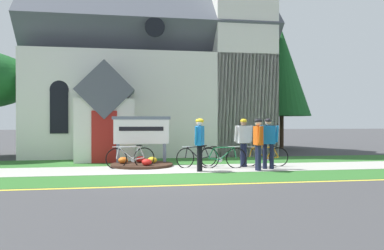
# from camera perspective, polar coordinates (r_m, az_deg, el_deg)

# --- Properties ---
(ground) EXTENTS (140.00, 140.00, 0.00)m
(ground) POSITION_cam_1_polar(r_m,az_deg,el_deg) (15.53, -4.89, -5.64)
(ground) COLOR #3D3D3F
(sidewalk_slab) EXTENTS (32.00, 2.33, 0.01)m
(sidewalk_slab) POSITION_cam_1_polar(r_m,az_deg,el_deg) (13.32, -4.45, -6.64)
(sidewalk_slab) COLOR #A8A59E
(sidewalk_slab) RESTS_ON ground
(grass_verge) EXTENTS (32.00, 2.11, 0.01)m
(grass_verge) POSITION_cam_1_polar(r_m,az_deg,el_deg) (11.13, -3.45, -8.04)
(grass_verge) COLOR #2D6628
(grass_verge) RESTS_ON ground
(church_lawn) EXTENTS (24.00, 2.81, 0.01)m
(church_lawn) POSITION_cam_1_polar(r_m,az_deg,el_deg) (15.87, -5.26, -5.50)
(church_lawn) COLOR #2D6628
(church_lawn) RESTS_ON ground
(curb_paint_stripe) EXTENTS (28.00, 0.16, 0.01)m
(curb_paint_stripe) POSITION_cam_1_polar(r_m,az_deg,el_deg) (9.95, -2.72, -9.06)
(curb_paint_stripe) COLOR yellow
(curb_paint_stripe) RESTS_ON ground
(church_building) EXTENTS (12.31, 10.61, 12.55)m
(church_building) POSITION_cam_1_polar(r_m,az_deg,el_deg) (21.45, -5.21, 8.23)
(church_building) COLOR silver
(church_building) RESTS_ON ground
(church_sign) EXTENTS (2.24, 0.22, 1.86)m
(church_sign) POSITION_cam_1_polar(r_m,az_deg,el_deg) (14.71, -7.61, -1.06)
(church_sign) COLOR slate
(church_sign) RESTS_ON ground
(flower_bed) EXTENTS (2.30, 2.30, 0.34)m
(flower_bed) POSITION_cam_1_polar(r_m,az_deg,el_deg) (14.31, -7.58, -5.83)
(flower_bed) COLOR #382319
(flower_bed) RESTS_ON ground
(bicycle_orange) EXTENTS (1.76, 0.41, 0.79)m
(bicycle_orange) POSITION_cam_1_polar(r_m,az_deg,el_deg) (14.38, 10.78, -4.64)
(bicycle_orange) COLOR black
(bicycle_orange) RESTS_ON ground
(bicycle_black) EXTENTS (1.73, 0.34, 0.85)m
(bicycle_black) POSITION_cam_1_polar(r_m,az_deg,el_deg) (13.71, -9.20, -4.82)
(bicycle_black) COLOR black
(bicycle_black) RESTS_ON ground
(bicycle_white) EXTENTS (1.63, 0.68, 0.81)m
(bicycle_white) POSITION_cam_1_polar(r_m,az_deg,el_deg) (13.93, 0.81, -4.77)
(bicycle_white) COLOR black
(bicycle_white) RESTS_ON ground
(bicycle_blue) EXTENTS (1.73, 0.21, 0.81)m
(bicycle_blue) POSITION_cam_1_polar(r_m,az_deg,el_deg) (13.62, 4.58, -4.87)
(bicycle_blue) COLOR black
(bicycle_blue) RESTS_ON ground
(cyclist_in_green_jersey) EXTENTS (0.63, 0.44, 1.78)m
(cyclist_in_green_jersey) POSITION_cam_1_polar(r_m,az_deg,el_deg) (13.52, 11.38, -2.05)
(cyclist_in_green_jersey) COLOR #191E38
(cyclist_in_green_jersey) RESTS_ON ground
(cyclist_in_orange_jersey) EXTENTS (0.68, 0.33, 1.77)m
(cyclist_in_orange_jersey) POSITION_cam_1_polar(r_m,az_deg,el_deg) (14.00, 7.75, -2.00)
(cyclist_in_orange_jersey) COLOR #191E38
(cyclist_in_orange_jersey) RESTS_ON ground
(cyclist_in_white_jersey) EXTENTS (0.41, 0.66, 1.77)m
(cyclist_in_white_jersey) POSITION_cam_1_polar(r_m,az_deg,el_deg) (12.61, 1.16, -2.27)
(cyclist_in_white_jersey) COLOR black
(cyclist_in_white_jersey) RESTS_ON ground
(cyclist_in_yellow_jersey) EXTENTS (0.28, 0.75, 1.76)m
(cyclist_in_yellow_jersey) POSITION_cam_1_polar(r_m,az_deg,el_deg) (13.00, 9.90, -2.21)
(cyclist_in_yellow_jersey) COLOR #191E38
(cyclist_in_yellow_jersey) RESTS_ON ground
(roadside_conifer) EXTENTS (3.52, 3.52, 7.30)m
(roadside_conifer) POSITION_cam_1_polar(r_m,az_deg,el_deg) (24.06, 13.32, 7.61)
(roadside_conifer) COLOR #3D2D1E
(roadside_conifer) RESTS_ON ground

